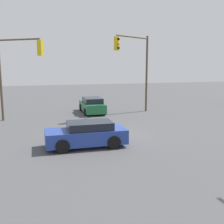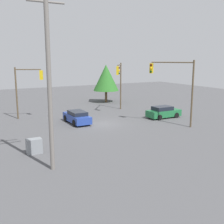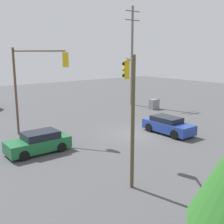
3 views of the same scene
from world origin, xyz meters
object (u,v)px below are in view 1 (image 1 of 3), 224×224
(sedan_blue, at_px, (87,134))
(traffic_signal_main, at_px, (136,60))
(traffic_signal_cross, at_px, (16,64))
(sedan_green, at_px, (92,105))

(sedan_blue, xyz_separation_m, traffic_signal_main, (8.52, -5.87, 3.98))
(traffic_signal_main, bearing_deg, sedan_blue, 20.52)
(sedan_blue, height_order, traffic_signal_main, traffic_signal_main)
(traffic_signal_main, xyz_separation_m, traffic_signal_cross, (-0.93, 9.70, -0.33))
(sedan_green, xyz_separation_m, traffic_signal_cross, (-2.40, 6.13, 3.66))
(sedan_blue, height_order, traffic_signal_cross, traffic_signal_cross)
(sedan_green, distance_m, sedan_blue, 10.25)
(sedan_green, relative_size, traffic_signal_cross, 0.64)
(traffic_signal_cross, bearing_deg, sedan_green, 58.09)
(sedan_blue, bearing_deg, sedan_green, -12.99)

